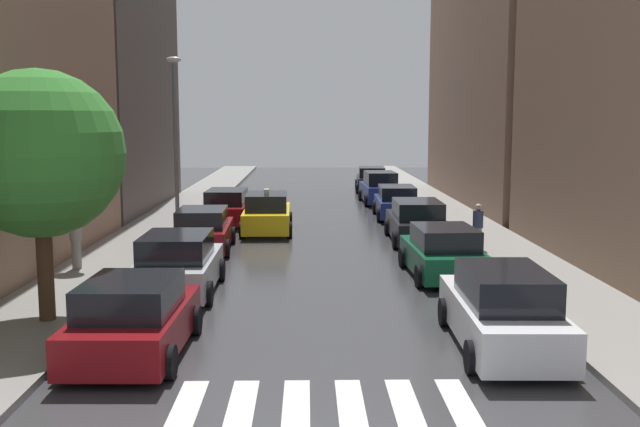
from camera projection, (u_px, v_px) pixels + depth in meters
ground_plane at (313, 223)px, 32.89m from camera, size 28.00×72.00×0.04m
sidewalk_left at (169, 221)px, 32.76m from camera, size 3.00×72.00×0.15m
sidewalk_right at (456, 220)px, 32.99m from camera, size 3.00×72.00×0.15m
crosswalk_stripes at (324, 404)px, 12.02m from camera, size 4.95×2.20×0.01m
building_left_mid at (92, 9)px, 36.36m from camera, size 6.00×14.16×20.16m
parked_car_left_nearest at (133, 320)px, 14.40m from camera, size 2.23×4.20×1.58m
parked_car_left_second at (178, 265)px, 19.55m from camera, size 2.19×4.33×1.64m
parked_car_left_third at (203, 231)px, 25.74m from camera, size 2.18×4.34×1.53m
parked_car_left_fourth at (227, 208)px, 32.32m from camera, size 2.17×4.57×1.55m
parked_car_right_nearest at (502, 311)px, 14.85m from camera, size 2.12×4.81×1.69m
parked_car_right_second at (443, 253)px, 21.56m from camera, size 2.23×4.28×1.53m
parked_car_right_third at (417, 222)px, 27.64m from camera, size 2.19×4.82×1.60m
parked_car_right_fourth at (396, 203)px, 34.22m from camera, size 2.11×4.40×1.53m
parked_car_right_fifth at (380, 189)px, 39.92m from camera, size 2.13×4.50×1.76m
parked_car_right_sixth at (371, 180)px, 46.59m from camera, size 2.20×4.35×1.56m
taxi_midroad at (267, 214)px, 29.97m from camera, size 2.13×4.63×1.81m
pedestrian_foreground at (75, 221)px, 21.93m from camera, size 0.91×0.91×2.10m
pedestrian_near_tree at (478, 226)px, 25.23m from camera, size 0.36×0.36×1.60m
street_tree_left at (40, 154)px, 16.06m from camera, size 3.73×3.73×5.63m
lamp_post_left at (175, 131)px, 29.26m from camera, size 0.60×0.28×6.95m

